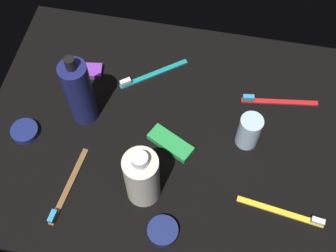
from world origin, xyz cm
name	(u,v)px	position (x,y,z in cm)	size (l,w,h in cm)	color
ground_plane	(168,134)	(0.00, 0.00, -0.60)	(84.00, 64.00, 1.20)	black
lotion_bottle	(79,92)	(19.69, -1.26, 9.01)	(6.02, 6.02, 20.40)	navy
bodywash_bottle	(142,178)	(2.34, 14.93, 7.54)	(6.95, 6.95, 16.76)	silver
deodorant_stick	(249,131)	(-17.60, -1.24, 4.43)	(4.95, 4.95, 8.86)	silver
toothbrush_red	(275,101)	(-23.22, -12.79, 0.61)	(17.99, 3.66, 2.10)	red
toothbrush_teal	(150,75)	(7.34, -14.67, 0.61)	(15.11, 11.78, 2.10)	teal
toothbrush_yellow	(285,213)	(-27.21, 14.19, 0.61)	(18.00, 3.61, 2.10)	yellow
toothbrush_brown	(67,190)	(18.32, 17.79, 0.61)	(3.45, 18.01, 2.10)	brown
snack_bar_green	(171,143)	(-1.14, 2.92, 0.75)	(10.40, 4.00, 1.50)	green
snack_bar_purple	(81,71)	(24.19, -12.56, 0.75)	(10.40, 4.00, 1.50)	purple
cream_tin_left	(163,231)	(-3.29, 22.75, 0.95)	(6.24, 6.24, 1.90)	navy
cream_tin_right	(25,131)	(31.73, 6.19, 0.79)	(6.18, 6.18, 1.59)	navy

